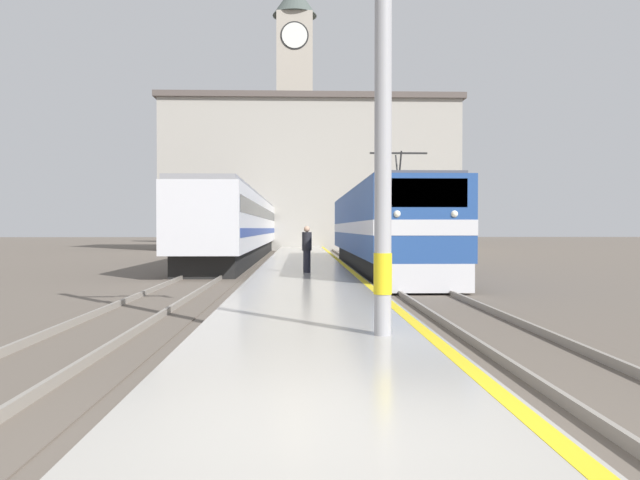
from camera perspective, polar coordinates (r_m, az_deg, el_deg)
name	(u,v)px	position (r m, az deg, el deg)	size (l,w,h in m)	color
ground_plane	(304,262)	(35.12, -1.50, -2.01)	(200.00, 200.00, 0.00)	#60564C
platform	(304,264)	(30.12, -1.44, -2.21)	(3.65, 140.00, 0.33)	#ADA89E
rail_track_near	(372,267)	(30.33, 4.75, -2.44)	(2.83, 140.00, 0.16)	#60564C
rail_track_far	(225,267)	(30.34, -8.67, -2.45)	(2.83, 140.00, 0.16)	#60564C
locomotive_train	(381,229)	(26.91, 5.58, 0.98)	(2.92, 19.33, 4.57)	black
passenger_train	(246,226)	(42.01, -6.77, 1.31)	(2.92, 39.52, 3.82)	black
catenary_mast	(389,32)	(9.56, 6.33, 18.38)	(2.57, 0.27, 8.81)	#9E9EA3
person_on_platform	(307,248)	(21.92, -1.21, -0.76)	(0.34, 0.34, 1.64)	#23232D
clock_tower	(295,108)	(70.30, -2.32, 12.00)	(4.86, 4.86, 28.76)	#ADA393
station_building	(310,175)	(56.45, -0.92, 5.94)	(26.15, 8.76, 13.31)	#A8A399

